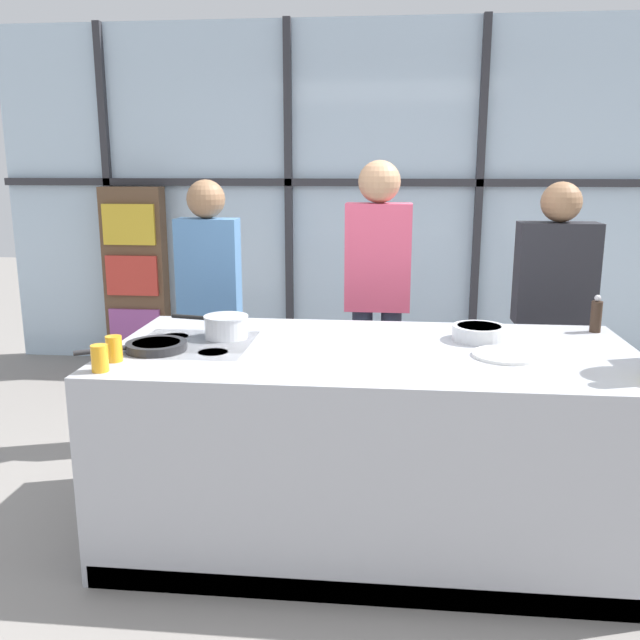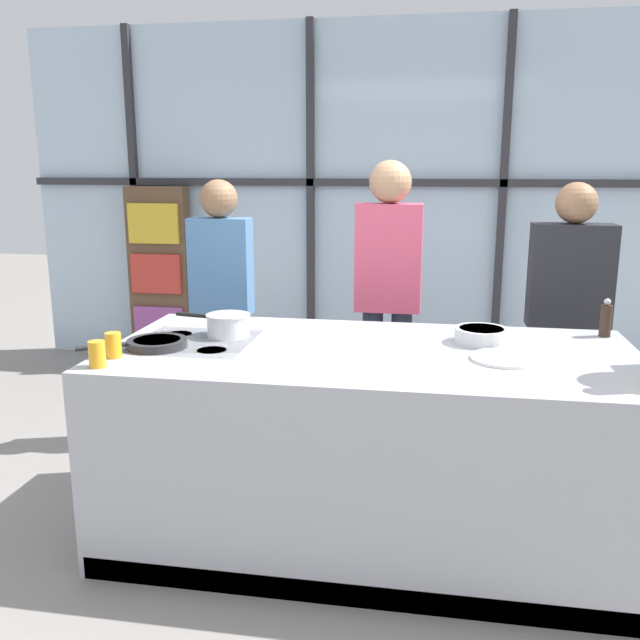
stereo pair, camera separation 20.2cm
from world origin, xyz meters
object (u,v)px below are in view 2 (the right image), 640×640
object	(u,v)px
saucepan	(228,324)
spectator_center_right	(568,309)
frying_pan	(155,343)
pepper_grinder	(606,320)
mixing_bowl	(481,335)
spectator_far_left	(222,292)
juice_glass_far	(113,345)
white_plate	(505,359)
juice_glass_near	(97,354)
spectator_center_left	(388,285)

from	to	relation	value
saucepan	spectator_center_right	bearing A→B (deg)	27.72
frying_pan	pepper_grinder	xyz separation A→B (m)	(2.00, 0.54, 0.06)
saucepan	mixing_bowl	size ratio (longest dim) A/B	1.56
spectator_far_left	juice_glass_far	bearing A→B (deg)	87.89
spectator_center_right	mixing_bowl	distance (m)	0.97
frying_pan	mixing_bowl	world-z (taller)	mixing_bowl
spectator_center_right	frying_pan	size ratio (longest dim) A/B	3.71
white_plate	mixing_bowl	distance (m)	0.28
white_plate	pepper_grinder	distance (m)	0.70
mixing_bowl	pepper_grinder	distance (m)	0.62
pepper_grinder	juice_glass_near	world-z (taller)	pepper_grinder
spectator_center_right	juice_glass_far	distance (m)	2.44
white_plate	juice_glass_far	world-z (taller)	juice_glass_far
frying_pan	spectator_center_left	bearing A→B (deg)	50.50
white_plate	juice_glass_far	xyz separation A→B (m)	(-1.61, -0.23, 0.05)
spectator_far_left	juice_glass_near	bearing A→B (deg)	88.09
saucepan	mixing_bowl	distance (m)	1.17
frying_pan	mixing_bowl	bearing A→B (deg)	12.80
spectator_far_left	saucepan	xyz separation A→B (m)	(0.31, -0.89, 0.02)
white_plate	juice_glass_near	bearing A→B (deg)	-167.00
spectator_center_left	mixing_bowl	xyz separation A→B (m)	(0.48, -0.82, -0.07)
spectator_center_right	saucepan	size ratio (longest dim) A/B	4.21
spectator_center_left	frying_pan	world-z (taller)	spectator_center_left
spectator_far_left	mixing_bowl	size ratio (longest dim) A/B	6.58
spectator_far_left	juice_glass_near	size ratio (longest dim) A/B	15.06
spectator_center_right	juice_glass_near	size ratio (longest dim) A/B	15.00
white_plate	juice_glass_near	world-z (taller)	juice_glass_near
spectator_far_left	white_plate	xyz separation A→B (m)	(1.56, -1.08, -0.03)
spectator_far_left	juice_glass_near	world-z (taller)	spectator_far_left
frying_pan	juice_glass_near	size ratio (longest dim) A/B	4.04
spectator_far_left	spectator_center_right	size ratio (longest dim) A/B	1.00
pepper_grinder	juice_glass_far	bearing A→B (deg)	-161.23
spectator_far_left	juice_glass_far	world-z (taller)	spectator_far_left
frying_pan	juice_glass_far	size ratio (longest dim) A/B	4.04
juice_glass_far	frying_pan	bearing A→B (deg)	58.28
juice_glass_near	white_plate	bearing A→B (deg)	13.00
spectator_center_left	mixing_bowl	bearing A→B (deg)	120.43
pepper_grinder	spectator_center_right	bearing A→B (deg)	95.56
juice_glass_near	juice_glass_far	world-z (taller)	same
mixing_bowl	juice_glass_far	size ratio (longest dim) A/B	2.29
spectator_far_left	pepper_grinder	bearing A→B (deg)	163.75
spectator_center_left	spectator_center_right	world-z (taller)	spectator_center_left
spectator_center_right	juice_glass_far	bearing A→B (deg)	32.71
white_plate	pepper_grinder	xyz separation A→B (m)	(0.50, 0.48, 0.07)
frying_pan	juice_glass_far	distance (m)	0.21
juice_glass_far	spectator_far_left	bearing A→B (deg)	87.89
frying_pan	pepper_grinder	world-z (taller)	pepper_grinder
frying_pan	juice_glass_far	xyz separation A→B (m)	(-0.11, -0.18, 0.03)
spectator_center_right	frying_pan	xyz separation A→B (m)	(-1.94, -1.14, 0.02)
spectator_far_left	white_plate	size ratio (longest dim) A/B	5.73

